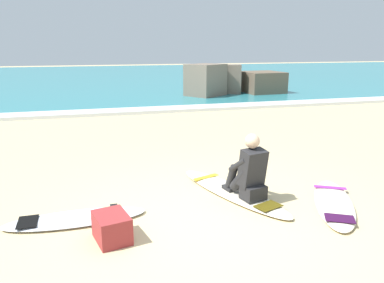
{
  "coord_description": "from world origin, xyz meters",
  "views": [
    {
      "loc": [
        -1.43,
        -4.24,
        2.22
      ],
      "look_at": [
        0.3,
        1.98,
        0.55
      ],
      "focal_mm": 35.07,
      "sensor_mm": 36.0,
      "label": 1
    }
  ],
  "objects": [
    {
      "name": "surfboard_spare_near",
      "position": [
        -1.69,
        0.45,
        0.04
      ],
      "size": [
        1.81,
        0.55,
        0.08
      ],
      "color": "silver",
      "rests_on": "ground"
    },
    {
      "name": "rock_outcrop_distant",
      "position": [
        4.95,
        11.57,
        0.61
      ],
      "size": [
        4.66,
        3.0,
        1.43
      ],
      "color": "brown",
      "rests_on": "ground"
    },
    {
      "name": "ground_plane",
      "position": [
        0.0,
        0.0,
        0.0
      ],
      "size": [
        80.0,
        80.0,
        0.0
      ],
      "primitive_type": "plane",
      "color": "#CCB584"
    },
    {
      "name": "breaking_foam",
      "position": [
        0.0,
        8.32,
        0.06
      ],
      "size": [
        80.0,
        0.9,
        0.11
      ],
      "primitive_type": "cube",
      "color": "white",
      "rests_on": "ground"
    },
    {
      "name": "sea",
      "position": [
        0.0,
        22.02,
        0.05
      ],
      "size": [
        80.0,
        28.0,
        0.1
      ],
      "primitive_type": "cube",
      "color": "teal",
      "rests_on": "ground"
    },
    {
      "name": "surfer_seated",
      "position": [
        0.73,
        0.46,
        0.44
      ],
      "size": [
        0.48,
        0.76,
        0.95
      ],
      "color": "#232326",
      "rests_on": "surfboard_main"
    },
    {
      "name": "beach_bag",
      "position": [
        -1.27,
        -0.17,
        0.16
      ],
      "size": [
        0.46,
        0.55,
        0.32
      ],
      "primitive_type": "cube",
      "rotation": [
        0.0,
        0.0,
        0.22
      ],
      "color": "maroon",
      "rests_on": "ground"
    },
    {
      "name": "surfboard_spare_far",
      "position": [
        1.85,
        -0.02,
        0.04
      ],
      "size": [
        1.34,
        1.85,
        0.08
      ],
      "color": "#EFE5C6",
      "rests_on": "ground"
    },
    {
      "name": "surfboard_main",
      "position": [
        0.6,
        0.78,
        0.04
      ],
      "size": [
        1.29,
        2.4,
        0.08
      ],
      "color": "#EFE5C6",
      "rests_on": "ground"
    }
  ]
}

